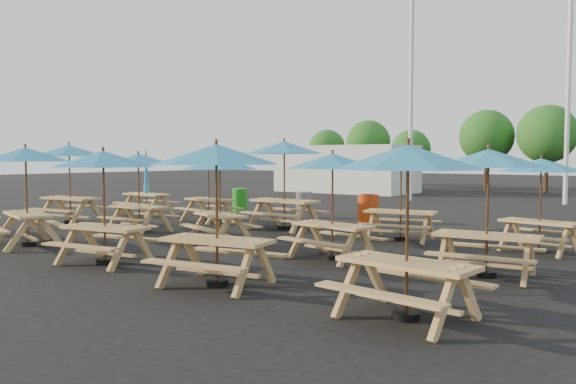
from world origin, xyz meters
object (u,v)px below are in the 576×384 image
Objects in this scene: waste_bin_0 at (240,200)px; picnic_unit_10 at (333,167)px; picnic_unit_9 at (216,163)px; picnic_unit_13 at (488,166)px; picnic_unit_2 at (146,188)px; picnic_unit_5 at (208,162)px; picnic_unit_14 at (541,171)px; waste_bin_1 at (304,205)px; picnic_unit_11 at (401,164)px; picnic_unit_7 at (220,168)px; picnic_unit_4 at (138,164)px; picnic_unit_1 at (69,155)px; picnic_unit_3 at (26,160)px; picnic_unit_8 at (284,153)px; waste_bin_2 at (367,209)px; picnic_unit_12 at (408,167)px; picnic_unit_6 at (103,166)px; waste_bin_3 at (370,209)px.

picnic_unit_10 is at bearing -37.66° from waste_bin_0.
picnic_unit_9 is 4.66m from picnic_unit_13.
picnic_unit_2 reaches higher than picnic_unit_5.
picnic_unit_14 is 8.74m from waste_bin_1.
picnic_unit_7 is at bearing -149.02° from picnic_unit_11.
picnic_unit_4 is 0.98× the size of picnic_unit_13.
picnic_unit_5 reaches higher than picnic_unit_11.
picnic_unit_5 is 0.94× the size of picnic_unit_9.
picnic_unit_1 is at bearing 173.04° from picnic_unit_13.
waste_bin_1 is at bearing 139.78° from picnic_unit_11.
picnic_unit_2 is 1.05× the size of picnic_unit_13.
picnic_unit_3 is at bearing -169.15° from picnic_unit_13.
picnic_unit_8 is 3.50m from waste_bin_2.
picnic_unit_2 is at bearing 159.76° from picnic_unit_13.
picnic_unit_5 is 0.87× the size of picnic_unit_8.
picnic_unit_4 is 7.21m from picnic_unit_9.
picnic_unit_1 is at bearing -155.21° from picnic_unit_14.
picnic_unit_13 is 1.04× the size of picnic_unit_14.
picnic_unit_12 is (9.72, -0.20, -0.06)m from picnic_unit_3.
picnic_unit_4 reaches higher than waste_bin_2.
picnic_unit_2 is at bearing -168.53° from picnic_unit_14.
picnic_unit_9 is at bearing -33.25° from picnic_unit_2.
picnic_unit_11 is at bearing 7.87° from picnic_unit_5.
waste_bin_0 is (-4.46, 3.05, -1.76)m from picnic_unit_8.
picnic_unit_8 reaches higher than waste_bin_0.
picnic_unit_10 is 6.70m from waste_bin_2.
picnic_unit_14 is at bearing 2.32° from picnic_unit_8.
picnic_unit_8 is at bearing -112.65° from waste_bin_2.
waste_bin_2 is (-5.59, 9.06, -1.50)m from picnic_unit_12.
waste_bin_0 is at bearing 146.45° from picnic_unit_7.
picnic_unit_11 reaches higher than picnic_unit_6.
picnic_unit_14 is (13.12, 3.13, -0.36)m from picnic_unit_1.
picnic_unit_7 is at bearing -74.54° from waste_bin_1.
picnic_unit_4 is at bearing -124.84° from waste_bin_3.
picnic_unit_6 is at bearing -48.21° from picnic_unit_4.
picnic_unit_9 is 2.62× the size of waste_bin_0.
picnic_unit_4 reaches higher than picnic_unit_7.
picnic_unit_2 reaches higher than picnic_unit_9.
picnic_unit_10 is (3.43, -0.29, 0.07)m from picnic_unit_7.
picnic_unit_11 is (0.16, 6.41, -0.07)m from picnic_unit_9.
picnic_unit_6 is (3.37, -0.25, -0.09)m from picnic_unit_3.
picnic_unit_4 is 3.00m from picnic_unit_5.
picnic_unit_1 reaches higher than picnic_unit_13.
waste_bin_2 is at bearing -2.73° from waste_bin_0.
picnic_unit_14 is at bearing 55.45° from picnic_unit_10.
picnic_unit_11 is 1.02× the size of picnic_unit_13.
picnic_unit_6 is 1.00× the size of picnic_unit_12.
picnic_unit_1 is 10.32m from picnic_unit_11.
waste_bin_1 is at bearing 95.51° from picnic_unit_3.
picnic_unit_3 is 9.01m from picnic_unit_11.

